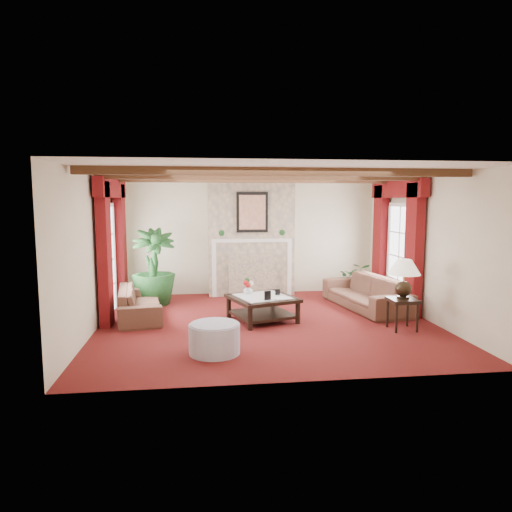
{
  "coord_description": "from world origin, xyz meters",
  "views": [
    {
      "loc": [
        -1.2,
        -8.03,
        2.23
      ],
      "look_at": [
        -0.15,
        0.4,
        1.18
      ],
      "focal_mm": 32.0,
      "sensor_mm": 36.0,
      "label": 1
    }
  ],
  "objects": [
    {
      "name": "curtains_left",
      "position": [
        -2.86,
        1.0,
        2.55
      ],
      "size": [
        0.2,
        2.4,
        2.55
      ],
      "primitive_type": null,
      "color": "#550B0B",
      "rests_on": "ground"
    },
    {
      "name": "curtains_right",
      "position": [
        2.86,
        1.0,
        2.55
      ],
      "size": [
        0.2,
        2.4,
        2.55
      ],
      "primitive_type": null,
      "color": "#550B0B",
      "rests_on": "ground"
    },
    {
      "name": "fireplace",
      "position": [
        0.0,
        2.55,
        2.7
      ],
      "size": [
        2.0,
        0.52,
        2.7
      ],
      "primitive_type": null,
      "color": "tan",
      "rests_on": "ground"
    },
    {
      "name": "french_door_right",
      "position": [
        2.97,
        1.0,
        2.13
      ],
      "size": [
        0.1,
        1.1,
        2.16
      ],
      "primitive_type": null,
      "color": "white",
      "rests_on": "ground"
    },
    {
      "name": "photo_frame_a",
      "position": [
        -0.01,
        -0.15,
        0.54
      ],
      "size": [
        0.13,
        0.07,
        0.17
      ],
      "primitive_type": null,
      "rotation": [
        0.0,
        0.0,
        0.39
      ],
      "color": "black",
      "rests_on": "coffee_table"
    },
    {
      "name": "table_lamp",
      "position": [
        2.26,
        -0.72,
        0.9
      ],
      "size": [
        0.55,
        0.55,
        0.7
      ],
      "primitive_type": null,
      "color": "black",
      "rests_on": "side_table"
    },
    {
      "name": "flower_vase",
      "position": [
        -0.3,
        0.44,
        0.53
      ],
      "size": [
        0.31,
        0.31,
        0.17
      ],
      "primitive_type": "imported",
      "rotation": [
        0.0,
        0.0,
        0.43
      ],
      "color": "silver",
      "rests_on": "coffee_table"
    },
    {
      "name": "ottoman",
      "position": [
        -1.01,
        -1.56,
        0.22
      ],
      "size": [
        0.75,
        0.75,
        0.44
      ],
      "primitive_type": "cylinder",
      "color": "#A09CB1",
      "rests_on": "ground"
    },
    {
      "name": "floor",
      "position": [
        0.0,
        0.0,
        0.0
      ],
      "size": [
        6.0,
        6.0,
        0.0
      ],
      "primitive_type": "plane",
      "color": "#4F0E0E",
      "rests_on": "ground"
    },
    {
      "name": "photo_frame_b",
      "position": [
        0.24,
        0.25,
        0.51
      ],
      "size": [
        0.09,
        0.02,
        0.12
      ],
      "primitive_type": null,
      "rotation": [
        0.0,
        0.0,
        -0.06
      ],
      "color": "black",
      "rests_on": "coffee_table"
    },
    {
      "name": "ceiling",
      "position": [
        0.0,
        0.0,
        2.7
      ],
      "size": [
        6.0,
        6.0,
        0.0
      ],
      "primitive_type": "plane",
      "rotation": [
        3.14,
        0.0,
        0.0
      ],
      "color": "white",
      "rests_on": "floor"
    },
    {
      "name": "french_door_left",
      "position": [
        -2.97,
        1.0,
        2.13
      ],
      "size": [
        0.1,
        1.1,
        2.16
      ],
      "primitive_type": null,
      "color": "white",
      "rests_on": "ground"
    },
    {
      "name": "back_wall",
      "position": [
        0.0,
        2.75,
        1.35
      ],
      "size": [
        6.0,
        0.02,
        2.7
      ],
      "primitive_type": "cube",
      "color": "beige",
      "rests_on": "ground"
    },
    {
      "name": "left_wall",
      "position": [
        -3.0,
        0.0,
        1.35
      ],
      "size": [
        0.02,
        5.5,
        2.7
      ],
      "primitive_type": "cube",
      "color": "beige",
      "rests_on": "ground"
    },
    {
      "name": "sofa_right",
      "position": [
        2.19,
        0.88,
        0.44
      ],
      "size": [
        2.49,
        1.41,
        0.89
      ],
      "primitive_type": "imported",
      "rotation": [
        0.0,
        0.0,
        -1.4
      ],
      "color": "#370F1B",
      "rests_on": "ground"
    },
    {
      "name": "ceiling_beams",
      "position": [
        0.0,
        0.0,
        2.64
      ],
      "size": [
        6.0,
        3.0,
        0.12
      ],
      "primitive_type": null,
      "color": "#3A2412",
      "rests_on": "ceiling"
    },
    {
      "name": "right_wall",
      "position": [
        3.0,
        0.0,
        1.35
      ],
      "size": [
        0.02,
        5.5,
        2.7
      ],
      "primitive_type": "cube",
      "color": "beige",
      "rests_on": "ground"
    },
    {
      "name": "side_table",
      "position": [
        2.26,
        -0.72,
        0.27
      ],
      "size": [
        0.47,
        0.47,
        0.55
      ],
      "primitive_type": null,
      "rotation": [
        0.0,
        0.0,
        -0.0
      ],
      "color": "black",
      "rests_on": "ground"
    },
    {
      "name": "small_plant",
      "position": [
        2.36,
        1.94,
        0.31
      ],
      "size": [
        1.27,
        1.29,
        0.63
      ],
      "primitive_type": "imported",
      "rotation": [
        0.0,
        0.0,
        -0.37
      ],
      "color": "black",
      "rests_on": "ground"
    },
    {
      "name": "sofa_left",
      "position": [
        -2.35,
        0.72,
        0.38
      ],
      "size": [
        2.09,
        1.09,
        0.76
      ],
      "primitive_type": "imported",
      "rotation": [
        0.0,
        0.0,
        1.71
      ],
      "color": "#370F1B",
      "rests_on": "ground"
    },
    {
      "name": "book",
      "position": [
        0.17,
        -0.09,
        0.58
      ],
      "size": [
        0.2,
        0.12,
        0.26
      ],
      "primitive_type": "imported",
      "rotation": [
        0.0,
        0.0,
        0.27
      ],
      "color": "black",
      "rests_on": "coffee_table"
    },
    {
      "name": "potted_palm",
      "position": [
        -2.19,
        1.76,
        0.46
      ],
      "size": [
        1.6,
        2.01,
        0.91
      ],
      "primitive_type": "imported",
      "rotation": [
        0.0,
        0.0,
        0.22
      ],
      "color": "black",
      "rests_on": "ground"
    },
    {
      "name": "coffee_table",
      "position": [
        -0.06,
        0.18,
        0.22
      ],
      "size": [
        1.39,
        1.39,
        0.45
      ],
      "primitive_type": null,
      "rotation": [
        0.0,
        0.0,
        0.33
      ],
      "color": "black",
      "rests_on": "ground"
    }
  ]
}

